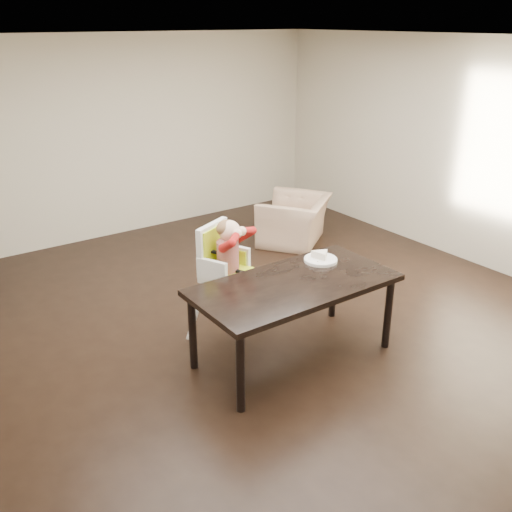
{
  "coord_description": "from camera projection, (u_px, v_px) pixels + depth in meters",
  "views": [
    {
      "loc": [
        -3.09,
        -3.92,
        2.86
      ],
      "look_at": [
        -0.35,
        -0.07,
        0.88
      ],
      "focal_mm": 40.0,
      "sensor_mm": 36.0,
      "label": 1
    }
  ],
  "objects": [
    {
      "name": "ground",
      "position": [
        280.0,
        327.0,
        5.71
      ],
      "size": [
        7.0,
        7.0,
        0.0
      ],
      "primitive_type": "plane",
      "color": "black",
      "rests_on": "ground"
    },
    {
      "name": "dining_table",
      "position": [
        294.0,
        290.0,
        4.96
      ],
      "size": [
        1.8,
        0.9,
        0.75
      ],
      "color": "black",
      "rests_on": "ground"
    },
    {
      "name": "plate",
      "position": [
        321.0,
        258.0,
        5.35
      ],
      "size": [
        0.39,
        0.39,
        0.09
      ],
      "rotation": [
        0.0,
        0.0,
        0.28
      ],
      "color": "white",
      "rests_on": "dining_table"
    },
    {
      "name": "high_chair",
      "position": [
        226.0,
        255.0,
        5.29
      ],
      "size": [
        0.65,
        0.65,
        1.17
      ],
      "rotation": [
        0.0,
        0.0,
        0.44
      ],
      "color": "white",
      "rests_on": "ground"
    },
    {
      "name": "armchair",
      "position": [
        294.0,
        213.0,
        7.73
      ],
      "size": [
        1.15,
        1.07,
        0.84
      ],
      "primitive_type": "imported",
      "rotation": [
        0.0,
        0.0,
        3.76
      ],
      "color": "tan",
      "rests_on": "ground"
    },
    {
      "name": "room_walls",
      "position": [
        284.0,
        142.0,
        4.99
      ],
      "size": [
        6.02,
        7.02,
        2.71
      ],
      "color": "beige",
      "rests_on": "ground"
    }
  ]
}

